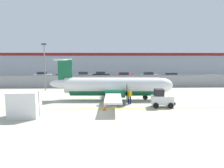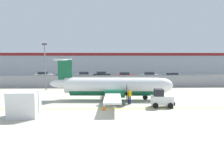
{
  "view_description": "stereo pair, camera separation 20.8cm",
  "coord_description": "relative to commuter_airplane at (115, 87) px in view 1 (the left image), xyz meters",
  "views": [
    {
      "loc": [
        -0.45,
        -19.43,
        5.07
      ],
      "look_at": [
        0.65,
        7.75,
        1.8
      ],
      "focal_mm": 35.0,
      "sensor_mm": 36.0,
      "label": 1
    },
    {
      "loc": [
        -0.24,
        -19.44,
        5.07
      ],
      "look_at": [
        0.65,
        7.75,
        1.8
      ],
      "focal_mm": 35.0,
      "sensor_mm": 36.0,
      "label": 2
    }
  ],
  "objects": [
    {
      "name": "parked_car_1",
      "position": [
        -9.93,
        19.6,
        -0.71
      ],
      "size": [
        4.3,
        2.21,
        1.58
      ],
      "rotation": [
        0.0,
        0.0,
        0.06
      ],
      "color": "black",
      "rests_on": "parking_lot_strip"
    },
    {
      "name": "apron_light_pole",
      "position": [
        -10.42,
        8.1,
        2.7
      ],
      "size": [
        0.7,
        0.3,
        7.27
      ],
      "color": "slate",
      "rests_on": "ground"
    },
    {
      "name": "parked_car_2",
      "position": [
        -6.13,
        26.97,
        -0.71
      ],
      "size": [
        4.33,
        2.28,
        1.58
      ],
      "rotation": [
        0.0,
        0.0,
        0.08
      ],
      "color": "gray",
      "rests_on": "parking_lot_strip"
    },
    {
      "name": "commuter_airplane",
      "position": [
        0.0,
        0.0,
        0.0
      ],
      "size": [
        14.93,
        16.06,
        4.92
      ],
      "rotation": [
        0.0,
        0.0,
        -0.05
      ],
      "color": "white",
      "rests_on": "ground"
    },
    {
      "name": "perimeter_fence",
      "position": [
        -0.92,
        11.27,
        -0.49
      ],
      "size": [
        98.0,
        0.1,
        2.1
      ],
      "color": "gray",
      "rests_on": "ground"
    },
    {
      "name": "parked_car_3",
      "position": [
        -1.95,
        27.59,
        -0.71
      ],
      "size": [
        4.3,
        2.21,
        1.58
      ],
      "rotation": [
        0.0,
        0.0,
        0.06
      ],
      "color": "black",
      "rests_on": "parking_lot_strip"
    },
    {
      "name": "background_building",
      "position": [
        -0.92,
        41.25,
        1.66
      ],
      "size": [
        91.0,
        8.1,
        6.5
      ],
      "color": "#A8B2BC",
      "rests_on": "ground"
    },
    {
      "name": "traffic_cone_near_left",
      "position": [
        -1.23,
        -5.33,
        -1.29
      ],
      "size": [
        0.36,
        0.36,
        0.64
      ],
      "color": "orange",
      "rests_on": "ground"
    },
    {
      "name": "parked_car_6",
      "position": [
        14.35,
        23.07,
        -0.71
      ],
      "size": [
        4.39,
        2.44,
        1.58
      ],
      "rotation": [
        0.0,
        0.0,
        0.14
      ],
      "color": "black",
      "rests_on": "parking_lot_strip"
    },
    {
      "name": "parked_car_5",
      "position": [
        9.55,
        25.43,
        -0.71
      ],
      "size": [
        4.29,
        2.2,
        1.58
      ],
      "rotation": [
        0.0,
        0.0,
        -0.06
      ],
      "color": "gray",
      "rests_on": "parking_lot_strip"
    },
    {
      "name": "baggage_tug",
      "position": [
        4.67,
        -4.23,
        -0.75
      ],
      "size": [
        2.39,
        1.5,
        1.88
      ],
      "rotation": [
        0.0,
        0.0,
        -0.06
      ],
      "color": "silver",
      "rests_on": "ground"
    },
    {
      "name": "parking_lot_strip",
      "position": [
        -0.92,
        22.77,
        -1.54
      ],
      "size": [
        98.0,
        17.0,
        0.12
      ],
      "color": "#38383A",
      "rests_on": "ground"
    },
    {
      "name": "traffic_cone_near_right",
      "position": [
        -0.53,
        -2.99,
        -1.29
      ],
      "size": [
        0.36,
        0.36,
        0.64
      ],
      "color": "orange",
      "rests_on": "ground"
    },
    {
      "name": "ground_plane",
      "position": [
        -0.92,
        -4.73,
        -1.6
      ],
      "size": [
        140.0,
        140.0,
        0.01
      ],
      "color": "#B2AD99"
    },
    {
      "name": "parked_car_0",
      "position": [
        -16.04,
        27.14,
        -0.71
      ],
      "size": [
        4.36,
        2.35,
        1.58
      ],
      "rotation": [
        0.0,
        0.0,
        0.11
      ],
      "color": "silver",
      "rests_on": "parking_lot_strip"
    },
    {
      "name": "ground_crew_worker",
      "position": [
        1.5,
        -2.69,
        -0.65
      ],
      "size": [
        0.54,
        0.34,
        1.7
      ],
      "rotation": [
        0.0,
        0.0,
        1.56
      ],
      "color": "#191E4C",
      "rests_on": "ground"
    },
    {
      "name": "parked_car_4",
      "position": [
        3.56,
        24.86,
        -0.71
      ],
      "size": [
        4.26,
        2.12,
        1.58
      ],
      "rotation": [
        0.0,
        0.0,
        0.04
      ],
      "color": "red",
      "rests_on": "parking_lot_strip"
    },
    {
      "name": "cargo_container",
      "position": [
        -8.13,
        -7.48,
        -0.5
      ],
      "size": [
        2.44,
        2.05,
        2.2
      ],
      "rotation": [
        0.0,
        0.0,
        0.02
      ],
      "color": "silver",
      "rests_on": "ground"
    }
  ]
}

